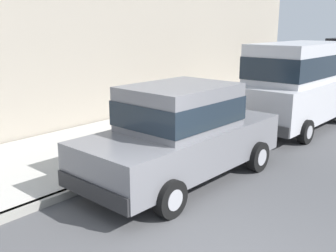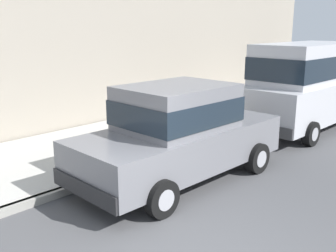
{
  "view_description": "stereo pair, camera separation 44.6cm",
  "coord_description": "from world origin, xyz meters",
  "views": [
    {
      "loc": [
        2.45,
        -3.65,
        3.02
      ],
      "look_at": [
        -3.03,
        2.73,
        0.85
      ],
      "focal_mm": 41.99,
      "sensor_mm": 36.0,
      "label": 1
    },
    {
      "loc": [
        2.78,
        -3.35,
        3.02
      ],
      "look_at": [
        -3.03,
        2.73,
        0.85
      ],
      "focal_mm": 41.99,
      "sensor_mm": 36.0,
      "label": 2
    }
  ],
  "objects": [
    {
      "name": "curb",
      "position": [
        -3.2,
        0.0,
        0.07
      ],
      "size": [
        0.16,
        64.0,
        0.14
      ],
      "primitive_type": "cube",
      "color": "gray",
      "rests_on": "ground"
    },
    {
      "name": "dog_black",
      "position": [
        -4.27,
        3.6,
        0.43
      ],
      "size": [
        0.41,
        0.7,
        0.49
      ],
      "color": "black",
      "rests_on": "sidewalk"
    },
    {
      "name": "sidewalk",
      "position": [
        -5.0,
        0.0,
        0.07
      ],
      "size": [
        3.6,
        64.0,
        0.14
      ],
      "primitive_type": "cube",
      "color": "#B7B5AD",
      "rests_on": "ground"
    },
    {
      "name": "car_silver_van",
      "position": [
        -2.18,
        7.69,
        1.39
      ],
      "size": [
        2.2,
        4.94,
        2.52
      ],
      "color": "#BCBCC1",
      "rests_on": "ground"
    },
    {
      "name": "car_grey_sedan",
      "position": [
        -2.18,
        2.16,
        0.98
      ],
      "size": [
        2.11,
        4.64,
        1.92
      ],
      "color": "slate",
      "rests_on": "ground"
    },
    {
      "name": "building_facade",
      "position": [
        -7.1,
        5.94,
        2.39
      ],
      "size": [
        0.5,
        20.0,
        4.79
      ],
      "primitive_type": "cube",
      "color": "#9E9384",
      "rests_on": "ground"
    },
    {
      "name": "fire_hydrant",
      "position": [
        -3.65,
        6.01,
        0.48
      ],
      "size": [
        0.34,
        0.24,
        0.72
      ],
      "color": "red",
      "rests_on": "sidewalk"
    }
  ]
}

